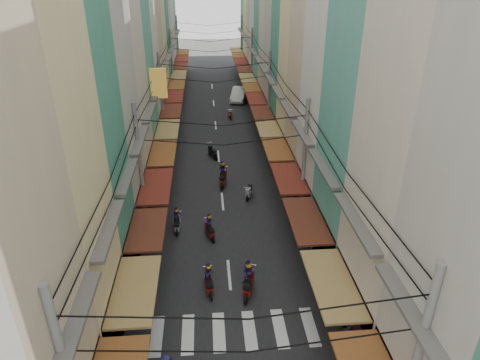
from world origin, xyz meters
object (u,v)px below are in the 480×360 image
market_umbrella (378,327)px  traffic_sign (313,225)px  white_car (239,101)px  bicycle (338,248)px

market_umbrella → traffic_sign: 7.48m
white_car → market_umbrella: 39.14m
market_umbrella → traffic_sign: size_ratio=0.79×
bicycle → white_car: bearing=-9.2°
bicycle → traffic_sign: traffic_sign is taller
white_car → market_umbrella: (2.50, -39.01, 1.96)m
white_car → market_umbrella: market_umbrella is taller
traffic_sign → white_car: bearing=92.9°
bicycle → traffic_sign: 2.75m
white_car → traffic_sign: (1.62, -31.59, 2.05)m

